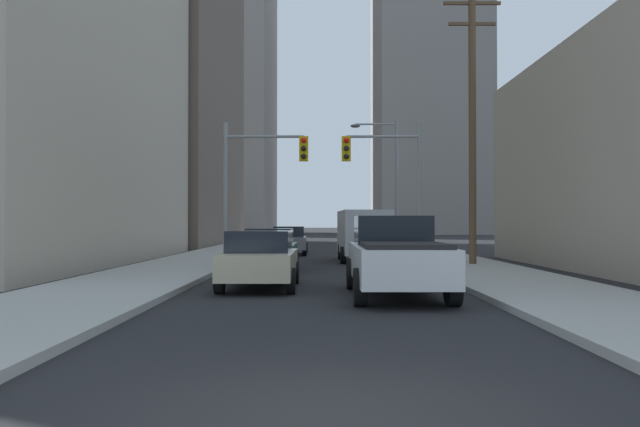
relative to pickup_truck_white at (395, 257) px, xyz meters
The scene contains 15 objects.
ground_plane 9.79m from the pickup_truck_white, 100.01° to the right, with size 400.00×400.00×0.00m, color black.
sidewalk_left 41.03m from the pickup_truck_white, 99.95° to the left, with size 3.71×160.00×0.15m, color #9E9E99.
sidewalk_right 40.58m from the pickup_truck_white, 84.77° to the left, with size 3.71×160.00×0.15m, color #9E9E99.
pickup_truck_white is the anchor object (origin of this frame).
cargo_van_silver 13.60m from the pickup_truck_white, 89.43° to the left, with size 2.18×5.28×2.26m.
sedan_beige 3.80m from the pickup_truck_white, 152.66° to the left, with size 1.95×4.21×1.52m.
sedan_green 8.62m from the pickup_truck_white, 114.56° to the left, with size 1.95×4.21×1.52m.
sedan_grey 19.66m from the pickup_truck_white, 100.14° to the left, with size 1.95×4.26×1.52m.
traffic_signal_near_left 13.35m from the pickup_truck_white, 109.33° to the left, with size 3.62×0.44×6.00m.
traffic_signal_near_right 12.68m from the pickup_truck_white, 85.29° to the left, with size 3.40×0.44×6.00m.
utility_pole_right 11.43m from the pickup_truck_white, 66.97° to the left, with size 2.20×0.28×10.80m.
street_lamp_right 21.73m from the pickup_truck_white, 84.38° to the left, with size 2.70×0.32×7.50m.
building_left_mid_office 42.63m from the pickup_truck_white, 117.58° to the left, with size 18.81×23.31×30.57m, color #66564C.
building_left_far_tower 90.13m from the pickup_truck_white, 102.77° to the left, with size 19.57×26.42×54.52m, color gray.
building_right_far_highrise 87.74m from the pickup_truck_white, 80.05° to the left, with size 15.83×20.03×48.08m, color gray.
Camera 1 is at (-0.10, -5.71, 1.74)m, focal length 36.40 mm.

